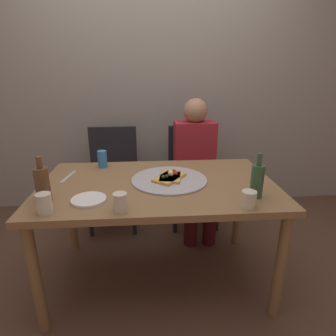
{
  "coord_description": "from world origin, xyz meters",
  "views": [
    {
      "loc": [
        -0.06,
        -1.65,
        1.41
      ],
      "look_at": [
        0.07,
        0.13,
        0.78
      ],
      "focal_mm": 30.11,
      "sensor_mm": 36.0,
      "label": 1
    }
  ],
  "objects": [
    {
      "name": "ground_plane",
      "position": [
        0.0,
        0.0,
        0.0
      ],
      "size": [
        8.0,
        8.0,
        0.0
      ],
      "primitive_type": "plane",
      "color": "#513828"
    },
    {
      "name": "back_wall",
      "position": [
        0.0,
        1.26,
        1.3
      ],
      "size": [
        6.0,
        0.1,
        2.6
      ],
      "primitive_type": "cube",
      "color": "gray",
      "rests_on": "ground_plane"
    },
    {
      "name": "dining_table",
      "position": [
        0.0,
        0.0,
        0.65
      ],
      "size": [
        1.47,
        0.88,
        0.73
      ],
      "color": "olive",
      "rests_on": "ground_plane"
    },
    {
      "name": "pizza_tray",
      "position": [
        0.07,
        0.03,
        0.73
      ],
      "size": [
        0.48,
        0.48,
        0.01
      ],
      "primitive_type": "cylinder",
      "color": "#ADADB2",
      "rests_on": "dining_table"
    },
    {
      "name": "pizza_slice_last",
      "position": [
        0.07,
        0.03,
        0.75
      ],
      "size": [
        0.23,
        0.25,
        0.05
      ],
      "color": "tan",
      "rests_on": "pizza_tray"
    },
    {
      "name": "pizza_slice_extra",
      "position": [
        0.08,
        0.05,
        0.75
      ],
      "size": [
        0.16,
        0.24,
        0.05
      ],
      "color": "tan",
      "rests_on": "pizza_tray"
    },
    {
      "name": "wine_bottle",
      "position": [
        0.54,
        -0.25,
        0.83
      ],
      "size": [
        0.07,
        0.07,
        0.25
      ],
      "color": "#2D5133",
      "rests_on": "dining_table"
    },
    {
      "name": "beer_bottle",
      "position": [
        -0.62,
        -0.21,
        0.83
      ],
      "size": [
        0.08,
        0.08,
        0.25
      ],
      "color": "brown",
      "rests_on": "dining_table"
    },
    {
      "name": "tumbler_near",
      "position": [
        0.45,
        -0.37,
        0.77
      ],
      "size": [
        0.08,
        0.08,
        0.09
      ],
      "primitive_type": "cylinder",
      "color": "beige",
      "rests_on": "dining_table"
    },
    {
      "name": "tumbler_far",
      "position": [
        -0.2,
        -0.36,
        0.78
      ],
      "size": [
        0.07,
        0.07,
        0.1
      ],
      "primitive_type": "cylinder",
      "color": "beige",
      "rests_on": "dining_table"
    },
    {
      "name": "wine_glass",
      "position": [
        -0.58,
        -0.36,
        0.78
      ],
      "size": [
        0.08,
        0.08,
        0.11
      ],
      "primitive_type": "cylinder",
      "color": "beige",
      "rests_on": "dining_table"
    },
    {
      "name": "soda_can",
      "position": [
        -0.39,
        0.33,
        0.79
      ],
      "size": [
        0.07,
        0.07,
        0.12
      ],
      "primitive_type": "cylinder",
      "color": "#337AC1",
      "rests_on": "dining_table"
    },
    {
      "name": "plate_stack",
      "position": [
        -0.39,
        -0.23,
        0.74
      ],
      "size": [
        0.19,
        0.19,
        0.02
      ],
      "primitive_type": "cylinder",
      "color": "white",
      "rests_on": "dining_table"
    },
    {
      "name": "table_knife",
      "position": [
        -0.59,
        0.14,
        0.73
      ],
      "size": [
        0.06,
        0.22,
        0.01
      ],
      "primitive_type": "cube",
      "rotation": [
        0.0,
        0.0,
        4.53
      ],
      "color": "#B7B7BC",
      "rests_on": "dining_table"
    },
    {
      "name": "chair_left",
      "position": [
        -0.38,
        0.84,
        0.51
      ],
      "size": [
        0.44,
        0.44,
        0.9
      ],
      "rotation": [
        0.0,
        0.0,
        3.14
      ],
      "color": "black",
      "rests_on": "ground_plane"
    },
    {
      "name": "chair_right",
      "position": [
        0.36,
        0.84,
        0.51
      ],
      "size": [
        0.44,
        0.44,
        0.9
      ],
      "rotation": [
        0.0,
        0.0,
        3.14
      ],
      "color": "black",
      "rests_on": "ground_plane"
    },
    {
      "name": "guest_in_sweater",
      "position": [
        0.36,
        0.69,
        0.64
      ],
      "size": [
        0.36,
        0.56,
        1.17
      ],
      "rotation": [
        0.0,
        0.0,
        3.14
      ],
      "color": "maroon",
      "rests_on": "ground_plane"
    }
  ]
}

